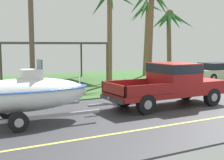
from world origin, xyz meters
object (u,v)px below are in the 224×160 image
at_px(parked_sedan_near, 218,72).
at_px(utility_pole, 31,17).
at_px(palm_tree_mid, 151,8).
at_px(palm_tree_far_left, 146,17).
at_px(palm_tree_near_left, 169,26).
at_px(carport_awning, 47,44).
at_px(palm_tree_far_right, 111,11).
at_px(pickup_truck_towing, 173,82).
at_px(boat_on_trailer, 25,94).

distance_m(parked_sedan_near, utility_pole, 15.45).
distance_m(palm_tree_mid, palm_tree_far_left, 8.44).
distance_m(parked_sedan_near, palm_tree_near_left, 5.18).
height_order(carport_awning, palm_tree_mid, palm_tree_mid).
relative_size(palm_tree_mid, palm_tree_far_left, 0.98).
bearing_deg(palm_tree_far_left, parked_sedan_near, -58.33).
distance_m(palm_tree_mid, palm_tree_far_right, 3.50).
bearing_deg(palm_tree_near_left, pickup_truck_towing, -127.74).
bearing_deg(palm_tree_far_right, pickup_truck_towing, -96.99).
bearing_deg(palm_tree_far_left, boat_on_trailer, -138.74).
bearing_deg(pickup_truck_towing, boat_on_trailer, 180.00).
height_order(parked_sedan_near, palm_tree_far_left, palm_tree_far_left).
relative_size(palm_tree_far_right, utility_pole, 0.86).
bearing_deg(pickup_truck_towing, palm_tree_mid, 67.65).
bearing_deg(palm_tree_mid, pickup_truck_towing, -112.35).
bearing_deg(palm_tree_far_left, palm_tree_near_left, -90.76).
height_order(parked_sedan_near, palm_tree_mid, palm_tree_mid).
distance_m(boat_on_trailer, palm_tree_near_left, 15.51).
xyz_separation_m(pickup_truck_towing, boat_on_trailer, (-6.59, 0.00, -0.04)).
distance_m(pickup_truck_towing, palm_tree_mid, 5.93).
bearing_deg(palm_tree_mid, parked_sedan_near, 13.63).
bearing_deg(palm_tree_near_left, palm_tree_far_right, -174.89).
relative_size(palm_tree_near_left, palm_tree_far_right, 0.82).
bearing_deg(palm_tree_far_right, palm_tree_near_left, 5.11).
bearing_deg(pickup_truck_towing, palm_tree_far_left, 60.85).
xyz_separation_m(carport_awning, palm_tree_far_left, (8.75, 0.34, 2.31)).
xyz_separation_m(parked_sedan_near, palm_tree_far_left, (-3.21, 5.20, 4.44)).
distance_m(boat_on_trailer, palm_tree_far_left, 17.63).
xyz_separation_m(carport_awning, palm_tree_far_right, (3.38, -3.35, 2.21)).
distance_m(boat_on_trailer, palm_tree_mid, 10.08).
distance_m(carport_awning, palm_tree_near_left, 9.27).
xyz_separation_m(parked_sedan_near, utility_pole, (-14.89, -2.42, 3.33)).
bearing_deg(palm_tree_far_right, parked_sedan_near, -9.99).
relative_size(boat_on_trailer, palm_tree_far_right, 0.88).
bearing_deg(utility_pole, palm_tree_mid, 4.29).
relative_size(pickup_truck_towing, palm_tree_near_left, 1.05).
bearing_deg(palm_tree_near_left, palm_tree_mid, -139.46).
distance_m(carport_awning, palm_tree_far_left, 9.06).
bearing_deg(palm_tree_near_left, carport_awning, 161.72).
distance_m(parked_sedan_near, palm_tree_mid, 9.03).
relative_size(pickup_truck_towing, utility_pole, 0.74).
bearing_deg(utility_pole, carport_awning, 68.09).
height_order(palm_tree_far_left, utility_pole, utility_pole).
height_order(palm_tree_far_left, palm_tree_far_right, palm_tree_far_right).
relative_size(pickup_truck_towing, palm_tree_far_right, 0.86).
bearing_deg(utility_pole, palm_tree_far_right, 31.94).
relative_size(palm_tree_near_left, palm_tree_mid, 0.86).
bearing_deg(carport_awning, boat_on_trailer, -110.69).
height_order(palm_tree_mid, palm_tree_far_right, palm_tree_far_right).
bearing_deg(palm_tree_far_left, palm_tree_far_right, -145.51).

